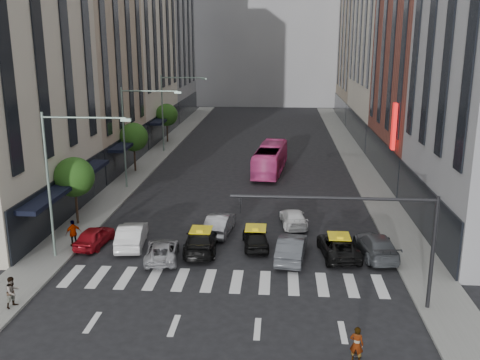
% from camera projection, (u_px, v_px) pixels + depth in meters
% --- Properties ---
extents(ground, '(160.00, 160.00, 0.00)m').
position_uv_depth(ground, '(223.00, 293.00, 28.80)').
color(ground, black).
rests_on(ground, ground).
extents(sidewalk_left, '(3.00, 96.00, 0.15)m').
position_uv_depth(sidewalk_left, '(148.00, 163.00, 58.52)').
color(sidewalk_left, slate).
rests_on(sidewalk_left, ground).
extents(sidewalk_right, '(3.00, 96.00, 0.15)m').
position_uv_depth(sidewalk_right, '(360.00, 166.00, 56.85)').
color(sidewalk_right, slate).
rests_on(sidewalk_right, ground).
extents(building_left_b, '(8.00, 16.00, 24.00)m').
position_uv_depth(building_left_b, '(84.00, 51.00, 53.91)').
color(building_left_b, tan).
rests_on(building_left_b, ground).
extents(building_left_c, '(8.00, 20.00, 36.00)m').
position_uv_depth(building_left_c, '(130.00, 1.00, 69.71)').
color(building_left_c, beige).
rests_on(building_left_c, ground).
extents(building_left_d, '(8.00, 18.00, 30.00)m').
position_uv_depth(building_left_d, '(162.00, 27.00, 88.79)').
color(building_left_d, gray).
rests_on(building_left_d, ground).
extents(building_right_b, '(8.00, 18.00, 26.00)m').
position_uv_depth(building_right_b, '(432.00, 41.00, 50.22)').
color(building_right_b, brown).
rests_on(building_right_b, ground).
extents(building_right_d, '(8.00, 18.00, 28.00)m').
position_uv_depth(building_right_d, '(369.00, 33.00, 86.57)').
color(building_right_d, tan).
rests_on(building_right_d, ground).
extents(building_far, '(30.00, 10.00, 36.00)m').
position_uv_depth(building_far, '(268.00, 13.00, 106.05)').
color(building_far, gray).
rests_on(building_far, ground).
extents(tree_near, '(2.88, 2.88, 4.95)m').
position_uv_depth(tree_near, '(74.00, 177.00, 38.35)').
color(tree_near, black).
rests_on(tree_near, sidewalk_left).
extents(tree_mid, '(2.88, 2.88, 4.95)m').
position_uv_depth(tree_mid, '(134.00, 137.00, 53.76)').
color(tree_mid, black).
rests_on(tree_mid, sidewalk_left).
extents(tree_far, '(2.88, 2.88, 4.95)m').
position_uv_depth(tree_far, '(167.00, 115.00, 69.18)').
color(tree_far, black).
rests_on(tree_far, sidewalk_left).
extents(streetlamp_near, '(5.38, 0.25, 9.00)m').
position_uv_depth(streetlamp_near, '(62.00, 166.00, 31.86)').
color(streetlamp_near, gray).
rests_on(streetlamp_near, sidewalk_left).
extents(streetlamp_mid, '(5.38, 0.25, 9.00)m').
position_uv_depth(streetlamp_mid, '(134.00, 124.00, 47.27)').
color(streetlamp_mid, gray).
rests_on(streetlamp_mid, sidewalk_left).
extents(streetlamp_far, '(5.38, 0.25, 9.00)m').
position_uv_depth(streetlamp_far, '(170.00, 103.00, 62.69)').
color(streetlamp_far, gray).
rests_on(streetlamp_far, sidewalk_left).
extents(traffic_signal, '(10.10, 0.20, 6.00)m').
position_uv_depth(traffic_signal, '(377.00, 225.00, 26.12)').
color(traffic_signal, black).
rests_on(traffic_signal, ground).
extents(liberty_sign, '(0.30, 0.70, 4.00)m').
position_uv_depth(liberty_sign, '(394.00, 126.00, 45.60)').
color(liberty_sign, red).
rests_on(liberty_sign, ground).
extents(car_red, '(1.94, 3.99, 1.31)m').
position_uv_depth(car_red, '(94.00, 236.00, 35.23)').
color(car_red, maroon).
rests_on(car_red, ground).
extents(car_white_front, '(2.19, 4.82, 1.53)m').
position_uv_depth(car_white_front, '(132.00, 235.00, 35.16)').
color(car_white_front, silver).
rests_on(car_white_front, ground).
extents(car_silver, '(2.49, 4.42, 1.17)m').
position_uv_depth(car_silver, '(162.00, 251.00, 33.07)').
color(car_silver, '#A5A5AB').
rests_on(car_silver, ground).
extents(taxi_left, '(2.31, 5.11, 1.45)m').
position_uv_depth(taxi_left, '(201.00, 241.00, 34.30)').
color(taxi_left, black).
rests_on(taxi_left, ground).
extents(taxi_center, '(2.07, 4.12, 1.35)m').
position_uv_depth(taxi_center, '(256.00, 238.00, 34.92)').
color(taxi_center, black).
rests_on(taxi_center, ground).
extents(car_grey_mid, '(2.18, 4.77, 1.52)m').
position_uv_depth(car_grey_mid, '(292.00, 248.00, 33.04)').
color(car_grey_mid, '#3D4045').
rests_on(car_grey_mid, ground).
extents(taxi_right, '(2.68, 4.95, 1.32)m').
position_uv_depth(taxi_right, '(339.00, 246.00, 33.56)').
color(taxi_right, black).
rests_on(taxi_right, ground).
extents(car_grey_curb, '(2.50, 5.14, 1.44)m').
position_uv_depth(car_grey_curb, '(376.00, 245.00, 33.53)').
color(car_grey_curb, '#464A4E').
rests_on(car_grey_curb, ground).
extents(car_row2_left, '(1.98, 4.52, 1.44)m').
position_uv_depth(car_row2_left, '(220.00, 223.00, 37.48)').
color(car_row2_left, '#99989D').
rests_on(car_row2_left, ground).
extents(car_row2_right, '(2.18, 4.37, 1.22)m').
position_uv_depth(car_row2_right, '(293.00, 218.00, 39.01)').
color(car_row2_right, white).
rests_on(car_row2_right, ground).
extents(bus, '(3.52, 10.49, 2.87)m').
position_uv_depth(bus, '(270.00, 159.00, 54.21)').
color(bus, '#E84494').
rests_on(bus, ground).
extents(motorcycle, '(1.20, 1.97, 0.98)m').
position_uv_depth(motorcycle, '(356.00, 356.00, 22.28)').
color(motorcycle, black).
rests_on(motorcycle, ground).
extents(rider, '(0.67, 0.54, 1.59)m').
position_uv_depth(rider, '(358.00, 329.00, 21.95)').
color(rider, gray).
rests_on(rider, motorcycle).
extents(pedestrian_near, '(0.88, 0.97, 1.61)m').
position_uv_depth(pedestrian_near, '(13.00, 292.00, 26.90)').
color(pedestrian_near, gray).
rests_on(pedestrian_near, sidewalk_left).
extents(pedestrian_far, '(1.07, 1.02, 1.78)m').
position_uv_depth(pedestrian_far, '(73.00, 233.00, 34.74)').
color(pedestrian_far, gray).
rests_on(pedestrian_far, sidewalk_left).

